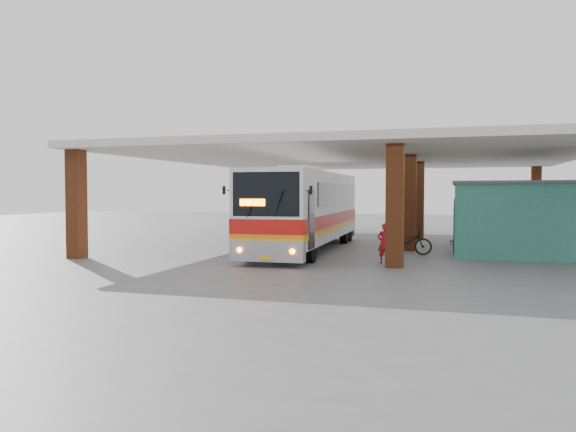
{
  "coord_description": "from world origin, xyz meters",
  "views": [
    {
      "loc": [
        5.15,
        -22.99,
        2.66
      ],
      "look_at": [
        -1.86,
        0.0,
        1.63
      ],
      "focal_mm": 35.0,
      "sensor_mm": 36.0,
      "label": 1
    }
  ],
  "objects_px": {
    "red_chair": "(457,238)",
    "motorcycle": "(406,242)",
    "coach_bus": "(306,209)",
    "pedestrian": "(384,243)"
  },
  "relations": [
    {
      "from": "motorcycle",
      "to": "coach_bus",
      "type": "bearing_deg",
      "value": 81.07
    },
    {
      "from": "red_chair",
      "to": "motorcycle",
      "type": "bearing_deg",
      "value": -93.82
    },
    {
      "from": "coach_bus",
      "to": "motorcycle",
      "type": "relative_size",
      "value": 6.14
    },
    {
      "from": "pedestrian",
      "to": "red_chair",
      "type": "distance_m",
      "value": 8.41
    },
    {
      "from": "motorcycle",
      "to": "pedestrian",
      "type": "xyz_separation_m",
      "value": [
        -0.53,
        -3.13,
        0.19
      ]
    },
    {
      "from": "coach_bus",
      "to": "pedestrian",
      "type": "distance_m",
      "value": 5.61
    },
    {
      "from": "coach_bus",
      "to": "red_chair",
      "type": "relative_size",
      "value": 16.88
    },
    {
      "from": "pedestrian",
      "to": "red_chair",
      "type": "xyz_separation_m",
      "value": [
        2.58,
        7.99,
        -0.4
      ]
    },
    {
      "from": "coach_bus",
      "to": "motorcycle",
      "type": "xyz_separation_m",
      "value": [
        4.56,
        -0.61,
        -1.31
      ]
    },
    {
      "from": "motorcycle",
      "to": "pedestrian",
      "type": "distance_m",
      "value": 3.18
    }
  ]
}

